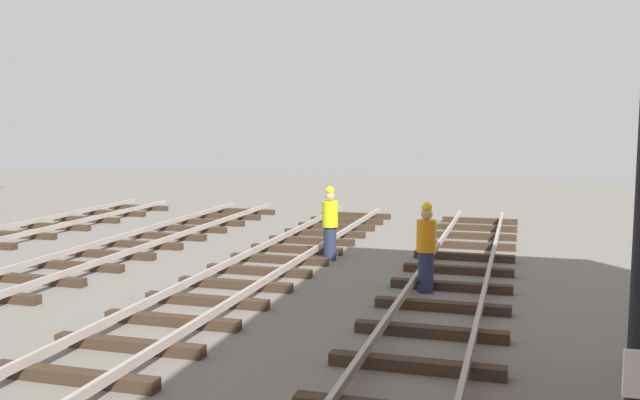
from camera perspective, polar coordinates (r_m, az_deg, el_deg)
name	(u,v)px	position (r m, az deg, el deg)	size (l,w,h in m)	color
track_worker_foreground	(426,248)	(14.51, 8.61, -3.85)	(0.40, 0.40, 1.87)	#262D4C
track_worker_distant	(330,224)	(17.61, 0.82, -1.93)	(0.40, 0.40, 1.87)	#262D4C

